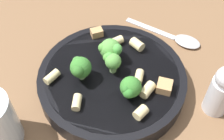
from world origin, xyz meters
The scene contains 17 objects.
ground_plane centered at (0.00, 0.00, 0.00)m, with size 2.00×2.00×0.00m, color brown.
pasta_bowl centered at (0.00, 0.00, 0.02)m, with size 0.25×0.25×0.03m.
broccoli_floret_0 centered at (0.04, -0.04, 0.05)m, with size 0.03×0.04×0.04m.
broccoli_floret_1 centered at (-0.01, 0.03, 0.06)m, with size 0.04×0.04×0.04m.
broccoli_floret_2 centered at (-0.05, -0.02, 0.06)m, with size 0.04×0.04×0.04m.
broccoli_floret_3 centered at (0.00, 0.01, 0.06)m, with size 0.03×0.03×0.04m.
rigatoni_0 centered at (0.06, -0.02, 0.04)m, with size 0.02×0.02×0.03m, color beige.
rigatoni_1 centered at (-0.04, -0.07, 0.04)m, with size 0.01×0.01×0.03m, color beige.
rigatoni_2 centered at (0.05, 0.00, 0.04)m, with size 0.01×0.01×0.02m, color beige.
rigatoni_3 centered at (-0.09, -0.04, 0.04)m, with size 0.01×0.01×0.03m, color beige.
rigatoni_4 centered at (-0.01, 0.07, 0.04)m, with size 0.01×0.01×0.03m, color beige.
rigatoni_5 centered at (0.06, -0.07, 0.04)m, with size 0.02×0.02×0.02m, color beige.
rigatoni_6 centered at (0.03, 0.07, 0.04)m, with size 0.02×0.02×0.02m, color beige.
chicken_chunk_0 centered at (0.09, -0.01, 0.04)m, with size 0.02×0.02×0.01m, color tan.
chicken_chunk_1 centered at (-0.05, 0.09, 0.04)m, with size 0.02×0.02×0.01m, color tan.
pepper_shaker centered at (0.18, 0.00, 0.05)m, with size 0.04×0.04×0.10m.
spoon centered at (0.10, 0.15, 0.00)m, with size 0.17×0.07×0.01m.
Camera 1 is at (0.08, -0.29, 0.40)m, focal length 45.00 mm.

